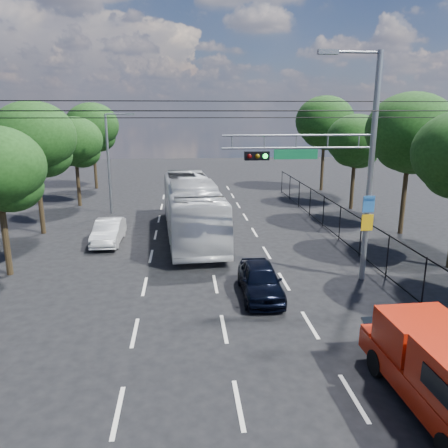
{
  "coord_description": "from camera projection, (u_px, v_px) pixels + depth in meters",
  "views": [
    {
      "loc": [
        -1.25,
        -9.44,
        7.18
      ],
      "look_at": [
        0.32,
        7.42,
        2.8
      ],
      "focal_mm": 35.0,
      "sensor_mm": 36.0,
      "label": 1
    }
  ],
  "objects": [
    {
      "name": "tree_left_c",
      "position": [
        35.0,
        143.0,
        25.19
      ],
      "size": [
        4.8,
        4.8,
        7.8
      ],
      "color": "black",
      "rests_on": "ground"
    },
    {
      "name": "fence_right",
      "position": [
        352.0,
        231.0,
        23.18
      ],
      "size": [
        0.06,
        34.03,
        2.0
      ],
      "color": "black",
      "rests_on": "ground"
    },
    {
      "name": "tree_left_e",
      "position": [
        93.0,
        130.0,
        40.6
      ],
      "size": [
        4.92,
        4.92,
        7.99
      ],
      "color": "black",
      "rests_on": "ground"
    },
    {
      "name": "streetlight_left",
      "position": [
        111.0,
        159.0,
        30.66
      ],
      "size": [
        2.09,
        0.22,
        7.08
      ],
      "color": "slate",
      "rests_on": "ground"
    },
    {
      "name": "tree_right_e",
      "position": [
        325.0,
        125.0,
        39.52
      ],
      "size": [
        5.28,
        5.28,
        8.58
      ],
      "color": "black",
      "rests_on": "ground"
    },
    {
      "name": "tree_right_d",
      "position": [
        356.0,
        144.0,
        32.06
      ],
      "size": [
        4.32,
        4.32,
        7.02
      ],
      "color": "black",
      "rests_on": "ground"
    },
    {
      "name": "utility_wires",
      "position": [
        213.0,
        110.0,
        17.72
      ],
      "size": [
        22.0,
        5.04,
        0.74
      ],
      "color": "black",
      "rests_on": "ground"
    },
    {
      "name": "white_van",
      "position": [
        109.0,
        232.0,
        24.41
      ],
      "size": [
        1.47,
        4.04,
        1.32
      ],
      "primitive_type": "imported",
      "rotation": [
        0.0,
        0.0,
        -0.02
      ],
      "color": "silver",
      "rests_on": "ground"
    },
    {
      "name": "tree_right_c",
      "position": [
        410.0,
        137.0,
        25.13
      ],
      "size": [
        5.1,
        5.1,
        8.29
      ],
      "color": "black",
      "rests_on": "ground"
    },
    {
      "name": "signal_mast",
      "position": [
        343.0,
        160.0,
        17.88
      ],
      "size": [
        6.43,
        0.39,
        9.5
      ],
      "color": "slate",
      "rests_on": "ground"
    },
    {
      "name": "ground",
      "position": [
        239.0,
        405.0,
        11.02
      ],
      "size": [
        120.0,
        120.0,
        0.0
      ],
      "primitive_type": "plane",
      "color": "black",
      "rests_on": "ground"
    },
    {
      "name": "white_bus",
      "position": [
        191.0,
        208.0,
        25.63
      ],
      "size": [
        3.63,
        12.23,
        3.36
      ],
      "primitive_type": "imported",
      "rotation": [
        0.0,
        0.0,
        0.07
      ],
      "color": "silver",
      "rests_on": "ground"
    },
    {
      "name": "navy_hatchback",
      "position": [
        260.0,
        280.0,
        17.37
      ],
      "size": [
        1.64,
        3.94,
        1.33
      ],
      "primitive_type": "imported",
      "rotation": [
        0.0,
        0.0,
        -0.02
      ],
      "color": "black",
      "rests_on": "ground"
    },
    {
      "name": "lane_markings",
      "position": [
        207.0,
        243.0,
        24.51
      ],
      "size": [
        6.12,
        38.0,
        0.01
      ],
      "color": "beige",
      "rests_on": "ground"
    },
    {
      "name": "tree_left_d",
      "position": [
        75.0,
        145.0,
        33.11
      ],
      "size": [
        4.2,
        4.2,
        6.83
      ],
      "color": "black",
      "rests_on": "ground"
    }
  ]
}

